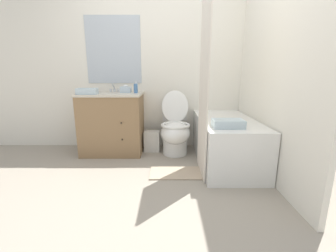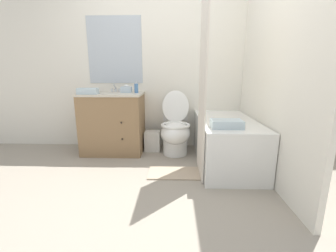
{
  "view_description": "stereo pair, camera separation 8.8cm",
  "coord_description": "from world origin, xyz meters",
  "px_view_note": "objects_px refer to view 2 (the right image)",
  "views": [
    {
      "loc": [
        0.07,
        -1.89,
        1.12
      ],
      "look_at": [
        0.08,
        0.67,
        0.51
      ],
      "focal_mm": 24.0,
      "sensor_mm": 36.0,
      "label": 1
    },
    {
      "loc": [
        0.15,
        -1.89,
        1.12
      ],
      "look_at": [
        0.08,
        0.67,
        0.51
      ],
      "focal_mm": 24.0,
      "sensor_mm": 36.0,
      "label": 2
    }
  ],
  "objects_px": {
    "soap_dispenser": "(136,88)",
    "bath_towel_folded": "(227,124)",
    "tissue_box": "(126,89)",
    "bathtub": "(226,141)",
    "vanity_cabinet": "(114,122)",
    "sink_faucet": "(115,89)",
    "bath_mat": "(175,173)",
    "toilet": "(175,131)",
    "wastebasket": "(152,141)",
    "hand_towel_folded": "(88,91)"
  },
  "relations": [
    {
      "from": "vanity_cabinet",
      "to": "bath_mat",
      "type": "relative_size",
      "value": 1.42
    },
    {
      "from": "bath_towel_folded",
      "to": "hand_towel_folded",
      "type": "bearing_deg",
      "value": 159.53
    },
    {
      "from": "bath_towel_folded",
      "to": "sink_faucet",
      "type": "bearing_deg",
      "value": 144.09
    },
    {
      "from": "bath_towel_folded",
      "to": "bath_mat",
      "type": "relative_size",
      "value": 0.54
    },
    {
      "from": "bath_mat",
      "to": "bath_towel_folded",
      "type": "bearing_deg",
      "value": -8.65
    },
    {
      "from": "hand_towel_folded",
      "to": "soap_dispenser",
      "type": "bearing_deg",
      "value": 18.55
    },
    {
      "from": "bath_towel_folded",
      "to": "wastebasket",
      "type": "bearing_deg",
      "value": 134.91
    },
    {
      "from": "vanity_cabinet",
      "to": "bath_towel_folded",
      "type": "xyz_separation_m",
      "value": [
        1.41,
        -0.82,
        0.17
      ]
    },
    {
      "from": "vanity_cabinet",
      "to": "bathtub",
      "type": "bearing_deg",
      "value": -14.46
    },
    {
      "from": "vanity_cabinet",
      "to": "hand_towel_folded",
      "type": "height_order",
      "value": "hand_towel_folded"
    },
    {
      "from": "bathtub",
      "to": "bath_mat",
      "type": "xyz_separation_m",
      "value": [
        -0.63,
        -0.35,
        -0.28
      ]
    },
    {
      "from": "wastebasket",
      "to": "bath_towel_folded",
      "type": "height_order",
      "value": "bath_towel_folded"
    },
    {
      "from": "toilet",
      "to": "hand_towel_folded",
      "type": "xyz_separation_m",
      "value": [
        -1.13,
        -0.13,
        0.55
      ]
    },
    {
      "from": "vanity_cabinet",
      "to": "sink_faucet",
      "type": "height_order",
      "value": "sink_faucet"
    },
    {
      "from": "toilet",
      "to": "bath_mat",
      "type": "relative_size",
      "value": 1.47
    },
    {
      "from": "sink_faucet",
      "to": "bathtub",
      "type": "bearing_deg",
      "value": -21.29
    },
    {
      "from": "vanity_cabinet",
      "to": "wastebasket",
      "type": "height_order",
      "value": "vanity_cabinet"
    },
    {
      "from": "bathtub",
      "to": "vanity_cabinet",
      "type": "bearing_deg",
      "value": 165.54
    },
    {
      "from": "tissue_box",
      "to": "hand_towel_folded",
      "type": "height_order",
      "value": "tissue_box"
    },
    {
      "from": "tissue_box",
      "to": "soap_dispenser",
      "type": "xyz_separation_m",
      "value": [
        0.15,
        -0.06,
        0.03
      ]
    },
    {
      "from": "bath_mat",
      "to": "bathtub",
      "type": "bearing_deg",
      "value": 28.9
    },
    {
      "from": "bathtub",
      "to": "wastebasket",
      "type": "height_order",
      "value": "bathtub"
    },
    {
      "from": "tissue_box",
      "to": "bathtub",
      "type": "bearing_deg",
      "value": -18.75
    },
    {
      "from": "vanity_cabinet",
      "to": "bath_towel_folded",
      "type": "height_order",
      "value": "vanity_cabinet"
    },
    {
      "from": "vanity_cabinet",
      "to": "tissue_box",
      "type": "height_order",
      "value": "tissue_box"
    },
    {
      "from": "sink_faucet",
      "to": "tissue_box",
      "type": "bearing_deg",
      "value": -36.22
    },
    {
      "from": "wastebasket",
      "to": "hand_towel_folded",
      "type": "xyz_separation_m",
      "value": [
        -0.8,
        -0.24,
        0.74
      ]
    },
    {
      "from": "vanity_cabinet",
      "to": "tissue_box",
      "type": "xyz_separation_m",
      "value": [
        0.19,
        0.06,
        0.45
      ]
    },
    {
      "from": "toilet",
      "to": "soap_dispenser",
      "type": "xyz_separation_m",
      "value": [
        -0.54,
        0.07,
        0.58
      ]
    },
    {
      "from": "toilet",
      "to": "hand_towel_folded",
      "type": "bearing_deg",
      "value": -173.67
    },
    {
      "from": "hand_towel_folded",
      "to": "tissue_box",
      "type": "bearing_deg",
      "value": 29.9
    },
    {
      "from": "soap_dispenser",
      "to": "hand_towel_folded",
      "type": "distance_m",
      "value": 0.63
    },
    {
      "from": "vanity_cabinet",
      "to": "soap_dispenser",
      "type": "relative_size",
      "value": 5.43
    },
    {
      "from": "wastebasket",
      "to": "hand_towel_folded",
      "type": "bearing_deg",
      "value": -163.19
    },
    {
      "from": "bathtub",
      "to": "bath_mat",
      "type": "relative_size",
      "value": 2.28
    },
    {
      "from": "bathtub",
      "to": "tissue_box",
      "type": "distance_m",
      "value": 1.52
    },
    {
      "from": "hand_towel_folded",
      "to": "wastebasket",
      "type": "bearing_deg",
      "value": 16.81
    },
    {
      "from": "toilet",
      "to": "bathtub",
      "type": "xyz_separation_m",
      "value": [
        0.63,
        -0.32,
        -0.05
      ]
    },
    {
      "from": "bathtub",
      "to": "bath_mat",
      "type": "distance_m",
      "value": 0.77
    },
    {
      "from": "sink_faucet",
      "to": "bath_mat",
      "type": "xyz_separation_m",
      "value": [
        0.88,
        -0.94,
        -0.87
      ]
    },
    {
      "from": "sink_faucet",
      "to": "soap_dispenser",
      "type": "height_order",
      "value": "soap_dispenser"
    },
    {
      "from": "bathtub",
      "to": "bath_towel_folded",
      "type": "xyz_separation_m",
      "value": [
        -0.1,
        -0.43,
        0.32
      ]
    },
    {
      "from": "vanity_cabinet",
      "to": "bath_mat",
      "type": "bearing_deg",
      "value": -40.14
    },
    {
      "from": "soap_dispenser",
      "to": "bath_towel_folded",
      "type": "bearing_deg",
      "value": -37.59
    },
    {
      "from": "toilet",
      "to": "bathtub",
      "type": "relative_size",
      "value": 0.64
    },
    {
      "from": "soap_dispenser",
      "to": "tissue_box",
      "type": "bearing_deg",
      "value": 158.92
    },
    {
      "from": "soap_dispenser",
      "to": "bath_towel_folded",
      "type": "xyz_separation_m",
      "value": [
        1.06,
        -0.82,
        -0.31
      ]
    },
    {
      "from": "toilet",
      "to": "wastebasket",
      "type": "bearing_deg",
      "value": 160.82
    },
    {
      "from": "toilet",
      "to": "bath_towel_folded",
      "type": "relative_size",
      "value": 2.73
    },
    {
      "from": "bath_towel_folded",
      "to": "bath_mat",
      "type": "bearing_deg",
      "value": 171.35
    }
  ]
}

